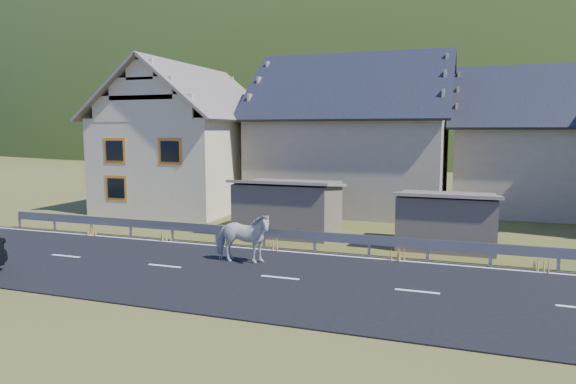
% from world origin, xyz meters
% --- Properties ---
extents(ground, '(160.00, 160.00, 0.00)m').
position_xyz_m(ground, '(0.00, 0.00, 0.00)').
color(ground, '#374113').
rests_on(ground, ground).
extents(road, '(60.00, 7.00, 0.04)m').
position_xyz_m(road, '(0.00, 0.00, 0.02)').
color(road, black).
rests_on(road, ground).
extents(lane_markings, '(60.00, 6.60, 0.01)m').
position_xyz_m(lane_markings, '(0.00, 0.00, 0.04)').
color(lane_markings, silver).
rests_on(lane_markings, road).
extents(guardrail, '(28.10, 0.09, 0.75)m').
position_xyz_m(guardrail, '(-0.00, 3.68, 0.56)').
color(guardrail, '#93969B').
rests_on(guardrail, ground).
extents(shed_left, '(4.30, 3.30, 2.40)m').
position_xyz_m(shed_left, '(-2.00, 6.50, 1.10)').
color(shed_left, '#6B5F4D').
rests_on(shed_left, ground).
extents(shed_right, '(3.80, 2.90, 2.20)m').
position_xyz_m(shed_right, '(4.50, 6.00, 1.00)').
color(shed_right, '#6B5F4D').
rests_on(shed_right, ground).
extents(house_cream, '(7.80, 9.80, 8.30)m').
position_xyz_m(house_cream, '(-10.00, 12.00, 4.36)').
color(house_cream, beige).
rests_on(house_cream, ground).
extents(house_stone_a, '(10.80, 9.80, 8.90)m').
position_xyz_m(house_stone_a, '(-1.00, 15.00, 4.63)').
color(house_stone_a, gray).
rests_on(house_stone_a, ground).
extents(house_stone_b, '(9.80, 8.80, 8.10)m').
position_xyz_m(house_stone_b, '(9.00, 17.00, 4.24)').
color(house_stone_b, gray).
rests_on(house_stone_b, ground).
extents(mountain, '(440.00, 280.00, 260.00)m').
position_xyz_m(mountain, '(5.00, 180.00, -20.00)').
color(mountain, '#2A4013').
rests_on(mountain, ground).
extents(conifer_patch, '(76.00, 50.00, 28.00)m').
position_xyz_m(conifer_patch, '(-55.00, 110.00, 6.00)').
color(conifer_patch, black).
rests_on(conifer_patch, ground).
extents(horse, '(1.12, 2.08, 1.69)m').
position_xyz_m(horse, '(-1.78, 1.24, 0.88)').
color(horse, beige).
rests_on(horse, road).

